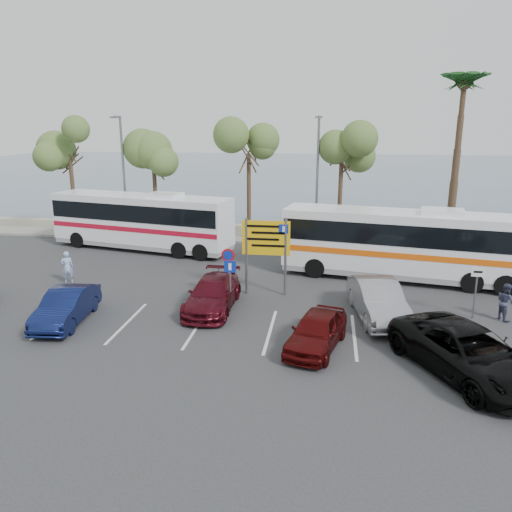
# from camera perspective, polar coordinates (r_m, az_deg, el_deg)

# --- Properties ---
(ground) EXTENTS (120.00, 120.00, 0.00)m
(ground) POSITION_cam_1_polar(r_m,az_deg,el_deg) (20.64, -2.78, -7.18)
(ground) COLOR #2F2F31
(ground) RESTS_ON ground
(kerb_strip) EXTENTS (44.00, 2.40, 0.15)m
(kerb_strip) POSITION_cam_1_polar(r_m,az_deg,el_deg) (33.84, 1.71, 1.93)
(kerb_strip) COLOR gray
(kerb_strip) RESTS_ON ground
(seawall) EXTENTS (48.00, 0.80, 0.60)m
(seawall) POSITION_cam_1_polar(r_m,az_deg,el_deg) (35.72, 2.08, 3.01)
(seawall) COLOR #A39C82
(seawall) RESTS_ON ground
(sea) EXTENTS (140.00, 140.00, 0.00)m
(sea) POSITION_cam_1_polar(r_m,az_deg,el_deg) (79.19, 5.58, 9.49)
(sea) COLOR #45586E
(sea) RESTS_ON ground
(tree_far_left) EXTENTS (3.20, 3.20, 7.60)m
(tree_far_left) POSITION_cam_1_polar(r_m,az_deg,el_deg) (37.23, -20.65, 11.93)
(tree_far_left) COLOR #382619
(tree_far_left) RESTS_ON kerb_strip
(tree_left) EXTENTS (3.20, 3.20, 7.20)m
(tree_left) POSITION_cam_1_polar(r_m,az_deg,el_deg) (34.80, -11.70, 11.87)
(tree_left) COLOR #382619
(tree_left) RESTS_ON kerb_strip
(tree_mid) EXTENTS (3.20, 3.20, 8.00)m
(tree_mid) POSITION_cam_1_polar(r_m,az_deg,el_deg) (33.15, -0.84, 13.15)
(tree_mid) COLOR #382619
(tree_mid) RESTS_ON kerb_strip
(tree_right) EXTENTS (3.20, 3.20, 7.40)m
(tree_right) POSITION_cam_1_polar(r_m,az_deg,el_deg) (32.77, 9.82, 12.06)
(tree_right) COLOR #382619
(tree_right) RESTS_ON kerb_strip
(palm_tree) EXTENTS (4.80, 4.80, 11.20)m
(palm_tree) POSITION_cam_1_polar(r_m,az_deg,el_deg) (33.69, 22.69, 17.54)
(palm_tree) COLOR #382619
(palm_tree) RESTS_ON kerb_strip
(street_lamp_left) EXTENTS (0.45, 1.15, 8.01)m
(street_lamp_left) POSITION_cam_1_polar(r_m,az_deg,el_deg) (35.18, -14.95, 9.41)
(street_lamp_left) COLOR slate
(street_lamp_left) RESTS_ON kerb_strip
(street_lamp_right) EXTENTS (0.45, 1.15, 8.01)m
(street_lamp_right) POSITION_cam_1_polar(r_m,az_deg,el_deg) (32.41, 7.03, 9.35)
(street_lamp_right) COLOR slate
(street_lamp_right) RESTS_ON kerb_strip
(direction_sign) EXTENTS (2.20, 0.12, 3.60)m
(direction_sign) POSITION_cam_1_polar(r_m,az_deg,el_deg) (22.74, 1.15, 1.41)
(direction_sign) COLOR slate
(direction_sign) RESTS_ON ground
(sign_no_stop) EXTENTS (0.60, 0.08, 2.35)m
(sign_no_stop) POSITION_cam_1_polar(r_m,az_deg,el_deg) (22.44, -3.18, -1.06)
(sign_no_stop) COLOR slate
(sign_no_stop) RESTS_ON ground
(sign_parking) EXTENTS (0.50, 0.07, 2.25)m
(sign_parking) POSITION_cam_1_polar(r_m,az_deg,el_deg) (20.90, -2.96, -2.60)
(sign_parking) COLOR slate
(sign_parking) RESTS_ON ground
(sign_taxi) EXTENTS (0.50, 0.07, 2.20)m
(sign_taxi) POSITION_cam_1_polar(r_m,az_deg,el_deg) (22.07, 23.87, -3.09)
(sign_taxi) COLOR slate
(sign_taxi) RESTS_ON ground
(lane_markings) EXTENTS (12.02, 4.20, 0.01)m
(lane_markings) POSITION_cam_1_polar(r_m,az_deg,el_deg) (19.98, -6.57, -8.04)
(lane_markings) COLOR silver
(lane_markings) RESTS_ON ground
(coach_bus_left) EXTENTS (11.91, 4.94, 3.63)m
(coach_bus_left) POSITION_cam_1_polar(r_m,az_deg,el_deg) (31.99, -12.96, 3.71)
(coach_bus_left) COLOR white
(coach_bus_left) RESTS_ON ground
(coach_bus_right) EXTENTS (12.15, 4.59, 3.71)m
(coach_bus_right) POSITION_cam_1_polar(r_m,az_deg,el_deg) (26.23, 16.30, 1.07)
(coach_bus_right) COLOR white
(coach_bus_right) RESTS_ON ground
(car_blue) EXTENTS (1.84, 4.24, 1.36)m
(car_blue) POSITION_cam_1_polar(r_m,az_deg,el_deg) (21.44, -20.86, -5.40)
(car_blue) COLOR #0F1846
(car_blue) RESTS_ON ground
(car_maroon) EXTENTS (1.91, 4.64, 1.34)m
(car_maroon) POSITION_cam_1_polar(r_m,az_deg,el_deg) (21.50, -4.97, -4.37)
(car_maroon) COLOR #510D18
(car_maroon) RESTS_ON ground
(car_red) EXTENTS (2.50, 4.14, 1.32)m
(car_red) POSITION_cam_1_polar(r_m,az_deg,el_deg) (18.00, 6.94, -8.49)
(car_red) COLOR #4F0B0B
(car_red) RESTS_ON ground
(suv_black) EXTENTS (4.95, 6.20, 1.57)m
(suv_black) POSITION_cam_1_polar(r_m,az_deg,el_deg) (17.40, 23.09, -10.09)
(suv_black) COLOR black
(suv_black) RESTS_ON ground
(car_silver_b) EXTENTS (2.42, 4.94, 1.56)m
(car_silver_b) POSITION_cam_1_polar(r_m,az_deg,el_deg) (21.03, 13.76, -4.91)
(car_silver_b) COLOR gray
(car_silver_b) RESTS_ON ground
(pedestrian_near) EXTENTS (0.71, 0.63, 1.62)m
(pedestrian_near) POSITION_cam_1_polar(r_m,az_deg,el_deg) (26.53, -20.76, -1.19)
(pedestrian_near) COLOR #98ADDD
(pedestrian_near) RESTS_ON ground
(pedestrian_far) EXTENTS (0.81, 0.91, 1.55)m
(pedestrian_far) POSITION_cam_1_polar(r_m,az_deg,el_deg) (22.65, 26.60, -4.69)
(pedestrian_far) COLOR #383B54
(pedestrian_far) RESTS_ON ground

